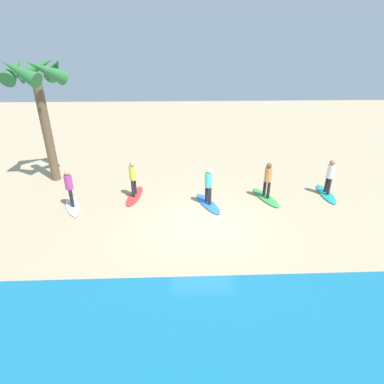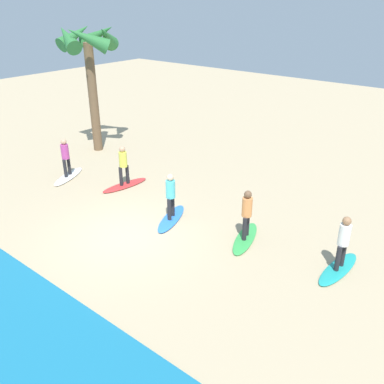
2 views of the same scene
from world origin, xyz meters
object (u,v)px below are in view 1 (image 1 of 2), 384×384
surfboard_white (73,206)px  palm_tree (37,82)px  surfer_white (69,185)px  surfer_blue (208,183)px  surfboard_red (135,196)px  surfboard_green (266,197)px  surfer_green (268,178)px  surfer_teal (330,174)px  surfboard_teal (326,194)px  surfboard_blue (208,204)px  surfer_red (133,176)px

surfboard_white → palm_tree: 6.07m
surfboard_white → surfer_white: bearing=66.0°
surfer_blue → palm_tree: bearing=-22.1°
surfer_blue → palm_tree: size_ratio=0.27×
surfer_blue → surfboard_red: (3.36, -0.92, -0.99)m
surfboard_green → surfer_blue: surfer_blue is taller
surfboard_white → surfer_green: bearing=69.4°
surfboard_white → palm_tree: (1.83, -3.15, 4.85)m
surfer_teal → palm_tree: palm_tree is taller
surfer_green → surfboard_red: size_ratio=0.78×
surfer_teal → surfboard_green: surfer_teal is taller
surfboard_red → surfer_white: surfer_white is taller
surfer_blue → surfer_white: same height
surfboard_teal → surfboard_white: 11.65m
surfboard_teal → surfer_blue: surfer_blue is taller
surfer_green → surfer_blue: bearing=10.7°
surfer_green → surfboard_blue: surfer_green is taller
surfer_teal → surfboard_green: bearing=5.2°
surfboard_red → surfboard_green: bearing=93.8°
surfer_green → surfboard_teal: bearing=-174.8°
surfboard_green → surfer_red: (6.08, -0.40, 0.99)m
surfer_teal → surfboard_blue: (5.68, 0.78, -0.99)m
surfer_white → surfer_green: bearing=-176.7°
surfer_green → surfer_red: 6.10m
surfboard_teal → surfer_blue: size_ratio=1.28×
surfer_teal → surfboard_teal: bearing=0.0°
surfboard_red → surfboard_white: size_ratio=1.00×
surfer_red → surfboard_white: 2.91m
surfer_teal → surfer_blue: same height
surfboard_teal → surfboard_green: same height
surfboard_red → surfer_white: bearing=-62.9°
surfer_teal → surfer_green: size_ratio=1.00×
surfboard_green → surfboard_white: 8.67m
surfboard_blue → surfer_teal: bearing=76.9°
surfboard_blue → surfer_white: 6.02m
surfboard_red → surfer_red: surfer_red is taller
surfboard_teal → palm_tree: (13.45, -2.38, 4.85)m
surfboard_blue → surfer_blue: size_ratio=1.28×
surfboard_teal → surfboard_blue: bearing=-78.5°
surfboard_teal → palm_tree: bearing=-96.4°
surfboard_red → surfer_green: bearing=93.8°
surfboard_blue → surfboard_red: size_ratio=1.00×
surfboard_green → surfer_white: surfer_white is taller
surfer_green → surfer_blue: (2.72, 0.51, 0.00)m
surfer_green → surfboard_blue: bearing=10.7°
surfer_blue → surfer_red: same height
surfer_teal → surfer_green: same height
surfboard_blue → surfboard_red: same height
surfer_green → surfboard_red: (6.08, -0.40, -0.99)m
surfboard_green → surfer_teal: bearing=77.7°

